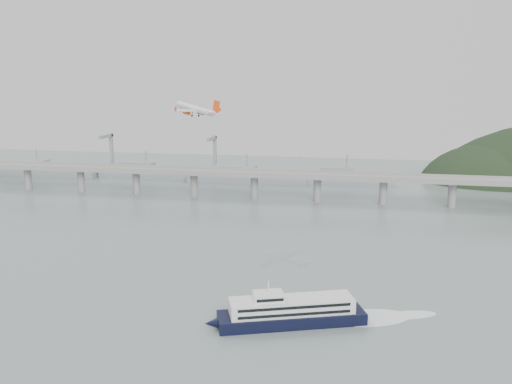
# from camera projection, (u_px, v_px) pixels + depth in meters

# --- Properties ---
(ground) EXTENTS (900.00, 900.00, 0.00)m
(ground) POSITION_uv_depth(u_px,v_px,m) (231.00, 298.00, 234.43)
(ground) COLOR slate
(ground) RESTS_ON ground
(bridge) EXTENTS (800.00, 22.00, 23.90)m
(bridge) POSITION_uv_depth(u_px,v_px,m) (290.00, 178.00, 423.30)
(bridge) COLOR gray
(bridge) RESTS_ON ground
(distant_fleet) EXTENTS (453.00, 60.90, 40.00)m
(distant_fleet) POSITION_uv_depth(u_px,v_px,m) (139.00, 173.00, 517.45)
(distant_fleet) COLOR gray
(distant_fleet) RESTS_ON ground
(ferry) EXTENTS (90.34, 40.85, 17.74)m
(ferry) POSITION_uv_depth(u_px,v_px,m) (291.00, 312.00, 209.31)
(ferry) COLOR black
(ferry) RESTS_ON ground
(airliner) EXTENTS (34.82, 32.79, 10.23)m
(airliner) POSITION_uv_depth(u_px,v_px,m) (196.00, 109.00, 311.54)
(airliner) COLOR silver
(airliner) RESTS_ON ground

